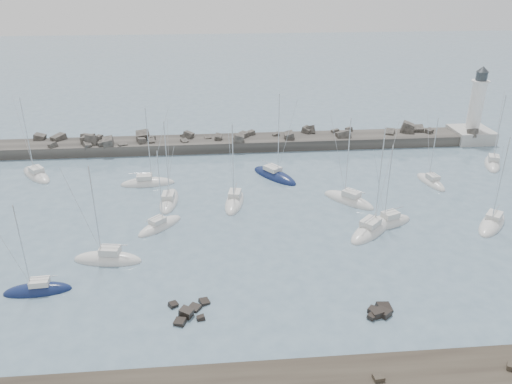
% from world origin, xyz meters
% --- Properties ---
extents(ground, '(400.00, 400.00, 0.00)m').
position_xyz_m(ground, '(0.00, 0.00, 0.00)').
color(ground, slate).
rests_on(ground, ground).
extents(rock_cluster_near, '(4.24, 4.18, 1.33)m').
position_xyz_m(rock_cluster_near, '(-4.10, -8.75, 0.14)').
color(rock_cluster_near, black).
rests_on(rock_cluster_near, ground).
extents(rock_cluster_far, '(2.90, 2.62, 1.23)m').
position_xyz_m(rock_cluster_far, '(14.06, -10.39, 0.07)').
color(rock_cluster_far, black).
rests_on(rock_cluster_far, ground).
extents(breakwater, '(115.00, 7.51, 5.19)m').
position_xyz_m(breakwater, '(-7.81, 38.01, 0.33)').
color(breakwater, '#312F2B').
rests_on(breakwater, ground).
extents(lighthouse, '(7.00, 7.00, 14.60)m').
position_xyz_m(lighthouse, '(47.00, 38.00, 3.09)').
color(lighthouse, '#9E9E99').
rests_on(lighthouse, ground).
extents(sailboat_1, '(7.26, 8.34, 13.43)m').
position_xyz_m(sailboat_1, '(-29.25, 27.40, 0.14)').
color(sailboat_1, silver).
rests_on(sailboat_1, ground).
extents(sailboat_2, '(6.86, 2.59, 10.77)m').
position_xyz_m(sailboat_2, '(-19.67, -3.96, 0.13)').
color(sailboat_2, '#101C45').
rests_on(sailboat_2, ground).
extents(sailboat_3, '(3.01, 8.02, 12.47)m').
position_xyz_m(sailboat_3, '(-7.78, 16.08, 0.14)').
color(sailboat_3, silver).
rests_on(sailboat_3, ground).
extents(sailboat_4, '(8.22, 2.97, 12.84)m').
position_xyz_m(sailboat_4, '(-11.46, 22.63, 0.14)').
color(sailboat_4, silver).
rests_on(sailboat_4, ground).
extents(sailboat_5, '(8.04, 3.53, 12.55)m').
position_xyz_m(sailboat_5, '(-13.58, 1.30, 0.16)').
color(sailboat_5, silver).
rests_on(sailboat_5, ground).
extents(sailboat_6, '(3.93, 8.24, 12.67)m').
position_xyz_m(sailboat_6, '(1.34, 14.93, 0.15)').
color(sailboat_6, silver).
rests_on(sailboat_6, ground).
extents(sailboat_7, '(8.42, 8.43, 14.41)m').
position_xyz_m(sailboat_7, '(18.03, 5.46, 0.15)').
color(sailboat_7, silver).
rests_on(sailboat_7, ground).
extents(sailboat_8, '(7.66, 9.06, 14.37)m').
position_xyz_m(sailboat_8, '(8.06, 23.77, 0.14)').
color(sailboat_8, '#101C45').
rests_on(sailboat_8, ground).
extents(sailboat_9, '(7.67, 4.86, 11.90)m').
position_xyz_m(sailboat_9, '(20.56, 6.90, 0.15)').
color(sailboat_9, silver).
rests_on(sailboat_9, ground).
extents(sailboat_10, '(3.32, 7.14, 11.03)m').
position_xyz_m(sailboat_10, '(31.49, 19.24, 0.14)').
color(sailboat_10, silver).
rests_on(sailboat_10, ground).
extents(sailboat_11, '(7.36, 7.83, 12.96)m').
position_xyz_m(sailboat_11, '(33.88, 5.62, 0.13)').
color(sailboat_11, silver).
rests_on(sailboat_11, ground).
extents(sailboat_12, '(5.54, 8.14, 12.68)m').
position_xyz_m(sailboat_12, '(44.74, 25.63, 0.16)').
color(sailboat_12, silver).
rests_on(sailboat_12, ground).
extents(sailboat_13, '(7.30, 7.75, 13.03)m').
position_xyz_m(sailboat_13, '(17.36, 14.02, 0.15)').
color(sailboat_13, silver).
rests_on(sailboat_13, ground).
extents(sailboat_14, '(6.30, 6.45, 10.99)m').
position_xyz_m(sailboat_14, '(-8.44, 8.76, 0.13)').
color(sailboat_14, silver).
rests_on(sailboat_14, ground).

